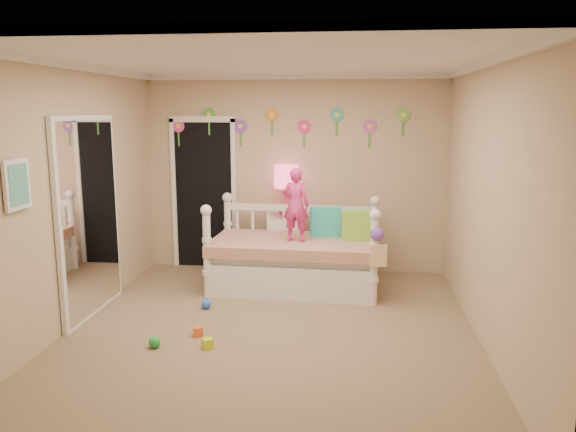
# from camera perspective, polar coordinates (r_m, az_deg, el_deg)

# --- Properties ---
(floor) EXTENTS (4.00, 4.50, 0.01)m
(floor) POSITION_cam_1_polar(r_m,az_deg,el_deg) (5.67, -1.74, -11.60)
(floor) COLOR #7F684C
(floor) RESTS_ON ground
(ceiling) EXTENTS (4.00, 4.50, 0.01)m
(ceiling) POSITION_cam_1_polar(r_m,az_deg,el_deg) (5.27, -1.90, 15.58)
(ceiling) COLOR white
(ceiling) RESTS_ON floor
(back_wall) EXTENTS (4.00, 0.01, 2.60)m
(back_wall) POSITION_cam_1_polar(r_m,az_deg,el_deg) (7.53, 0.69, 4.21)
(back_wall) COLOR tan
(back_wall) RESTS_ON floor
(left_wall) EXTENTS (0.01, 4.50, 2.60)m
(left_wall) POSITION_cam_1_polar(r_m,az_deg,el_deg) (5.95, -21.26, 1.73)
(left_wall) COLOR tan
(left_wall) RESTS_ON floor
(right_wall) EXTENTS (0.01, 4.50, 2.60)m
(right_wall) POSITION_cam_1_polar(r_m,az_deg,el_deg) (5.40, 19.67, 1.00)
(right_wall) COLOR tan
(right_wall) RESTS_ON floor
(crown_molding) EXTENTS (4.00, 4.50, 0.06)m
(crown_molding) POSITION_cam_1_polar(r_m,az_deg,el_deg) (5.26, -1.90, 15.25)
(crown_molding) COLOR white
(crown_molding) RESTS_ON ceiling
(daybed) EXTENTS (2.06, 1.16, 1.10)m
(daybed) POSITION_cam_1_polar(r_m,az_deg,el_deg) (6.82, 0.66, -2.89)
(daybed) COLOR white
(daybed) RESTS_ON floor
(pillow_turquoise) EXTENTS (0.38, 0.21, 0.36)m
(pillow_turquoise) POSITION_cam_1_polar(r_m,az_deg,el_deg) (6.95, 3.80, -0.60)
(pillow_turquoise) COLOR #27C6A4
(pillow_turquoise) RESTS_ON daybed
(pillow_lime) EXTENTS (0.39, 0.17, 0.36)m
(pillow_lime) POSITION_cam_1_polar(r_m,az_deg,el_deg) (6.77, 7.08, -0.98)
(pillow_lime) COLOR #83C73C
(pillow_lime) RESTS_ON daybed
(child) EXTENTS (0.35, 0.26, 0.88)m
(child) POSITION_cam_1_polar(r_m,az_deg,el_deg) (6.63, 0.79, 1.14)
(child) COLOR #E03385
(child) RESTS_ON daybed
(nightstand) EXTENTS (0.46, 0.36, 0.75)m
(nightstand) POSITION_cam_1_polar(r_m,az_deg,el_deg) (7.53, -0.20, -2.97)
(nightstand) COLOR white
(nightstand) RESTS_ON floor
(table_lamp) EXTENTS (0.32, 0.32, 0.70)m
(table_lamp) POSITION_cam_1_polar(r_m,az_deg,el_deg) (7.37, -0.20, 3.35)
(table_lamp) COLOR #EA1F66
(table_lamp) RESTS_ON nightstand
(closet_doorway) EXTENTS (0.90, 0.04, 2.07)m
(closet_doorway) POSITION_cam_1_polar(r_m,az_deg,el_deg) (7.78, -8.53, 2.33)
(closet_doorway) COLOR black
(closet_doorway) RESTS_ON back_wall
(flower_decals) EXTENTS (3.40, 0.02, 0.50)m
(flower_decals) POSITION_cam_1_polar(r_m,az_deg,el_deg) (7.48, -0.00, 9.09)
(flower_decals) COLOR #B2668C
(flower_decals) RESTS_ON back_wall
(mirror_closet) EXTENTS (0.07, 1.30, 2.10)m
(mirror_closet) POSITION_cam_1_polar(r_m,az_deg,el_deg) (6.23, -19.51, -0.10)
(mirror_closet) COLOR white
(mirror_closet) RESTS_ON left_wall
(wall_picture) EXTENTS (0.05, 0.34, 0.42)m
(wall_picture) POSITION_cam_1_polar(r_m,az_deg,el_deg) (5.13, -25.80, 2.89)
(wall_picture) COLOR white
(wall_picture) RESTS_ON left_wall
(hanging_bag) EXTENTS (0.20, 0.16, 0.36)m
(hanging_bag) POSITION_cam_1_polar(r_m,az_deg,el_deg) (6.23, 9.00, -3.21)
(hanging_bag) COLOR beige
(hanging_bag) RESTS_ON daybed
(toy_scatter) EXTENTS (1.13, 1.47, 0.11)m
(toy_scatter) POSITION_cam_1_polar(r_m,az_deg,el_deg) (5.82, -9.28, -10.55)
(toy_scatter) COLOR #996666
(toy_scatter) RESTS_ON floor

